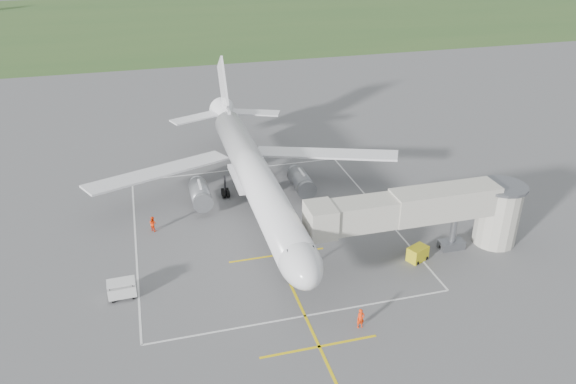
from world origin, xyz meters
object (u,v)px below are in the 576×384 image
object	(u,v)px
airliner	(254,174)
ramp_worker_nose	(361,319)
jet_bridge	(437,211)
ramp_worker_wing	(153,224)
baggage_cart	(122,289)
gpu_unit	(418,254)

from	to	relation	value
airliner	ramp_worker_nose	world-z (taller)	airliner
jet_bridge	ramp_worker_wing	xyz separation A→B (m)	(-27.72, 11.95, -3.88)
jet_bridge	baggage_cart	distance (m)	31.35
airliner	baggage_cart	distance (m)	20.96
airliner	baggage_cart	bearing A→B (deg)	-138.12
gpu_unit	ramp_worker_wing	size ratio (longest dim) A/B	1.37
airliner	ramp_worker_wing	size ratio (longest dim) A/B	26.96
airliner	baggage_cart	world-z (taller)	airliner
jet_bridge	gpu_unit	size ratio (longest dim) A/B	9.84
jet_bridge	ramp_worker_wing	distance (m)	30.43
jet_bridge	ramp_worker_nose	world-z (taller)	jet_bridge
airliner	ramp_worker_nose	bearing A→B (deg)	-80.04
gpu_unit	baggage_cart	world-z (taller)	baggage_cart
jet_bridge	ramp_worker_wing	bearing A→B (deg)	156.68
airliner	gpu_unit	xyz separation A→B (m)	(13.53, -15.33, -3.65)
airliner	gpu_unit	bearing A→B (deg)	-48.57
jet_bridge	ramp_worker_nose	xyz separation A→B (m)	(-11.61, -9.15, -3.81)
baggage_cart	jet_bridge	bearing A→B (deg)	-2.76
ramp_worker_nose	ramp_worker_wing	world-z (taller)	ramp_worker_nose
jet_bridge	ramp_worker_wing	world-z (taller)	jet_bridge
jet_bridge	gpu_unit	bearing A→B (deg)	-153.67
ramp_worker_nose	airliner	bearing A→B (deg)	98.43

